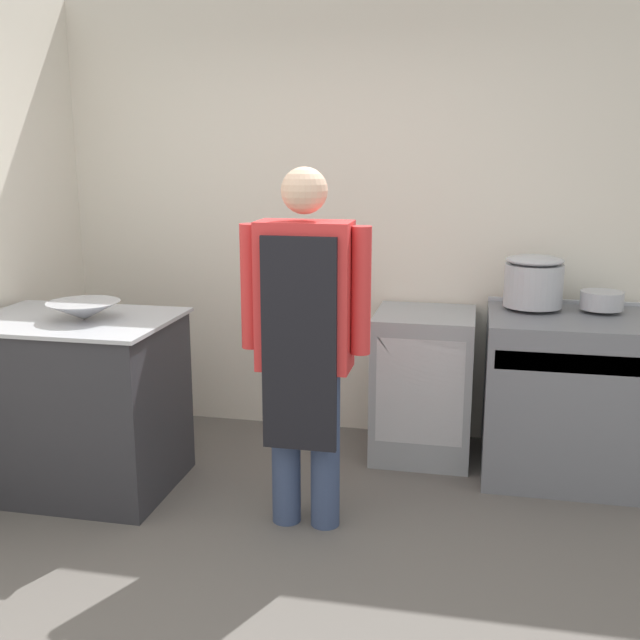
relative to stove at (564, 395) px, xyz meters
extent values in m
plane|color=#5B5651|center=(-1.32, -1.70, -0.45)|extent=(14.00, 14.00, 0.00)
cube|color=silver|center=(-1.32, 0.45, 0.90)|extent=(8.00, 0.05, 2.70)
cube|color=#2D2D33|center=(-2.55, -0.71, 0.00)|extent=(0.99, 0.74, 0.91)
cube|color=#B2B5BC|center=(-2.55, -0.71, 0.47)|extent=(1.03, 0.77, 0.02)
cube|color=slate|center=(0.00, 0.00, 0.00)|extent=(0.87, 0.75, 0.91)
cube|color=#B2B5BC|center=(0.00, -0.36, 0.29)|extent=(0.80, 0.03, 0.10)
cube|color=#B2B5BC|center=(0.00, 0.36, 0.46)|extent=(0.87, 0.03, 0.02)
cube|color=#93999E|center=(-0.79, 0.11, -0.02)|extent=(0.57, 0.59, 0.87)
cube|color=silver|center=(-0.79, -0.18, 0.02)|extent=(0.48, 0.02, 0.61)
cylinder|color=#38476B|center=(-1.37, -0.87, -0.06)|extent=(0.14, 0.14, 0.79)
cylinder|color=#38476B|center=(-1.18, -0.87, -0.06)|extent=(0.14, 0.14, 0.79)
cube|color=red|center=(-1.28, -0.87, 0.68)|extent=(0.43, 0.22, 0.69)
cube|color=black|center=(-1.28, -0.99, 0.47)|extent=(0.34, 0.02, 0.99)
cylinder|color=red|center=(-1.54, -0.87, 0.71)|extent=(0.09, 0.09, 0.58)
cylinder|color=red|center=(-1.02, -0.87, 0.71)|extent=(0.09, 0.09, 0.58)
sphere|color=beige|center=(-1.28, -0.87, 1.16)|extent=(0.21, 0.21, 0.21)
cone|color=#B2B5BC|center=(-2.48, -0.73, 0.52)|extent=(0.37, 0.37, 0.09)
cylinder|color=#B2B5BC|center=(-0.20, 0.13, 0.59)|extent=(0.32, 0.32, 0.24)
ellipsoid|color=#B2B5BC|center=(-0.20, 0.13, 0.73)|extent=(0.32, 0.32, 0.06)
cylinder|color=#B2B5BC|center=(0.17, 0.13, 0.52)|extent=(0.23, 0.23, 0.10)
camera|label=1|loc=(-0.51, -4.15, 1.34)|focal=42.00mm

